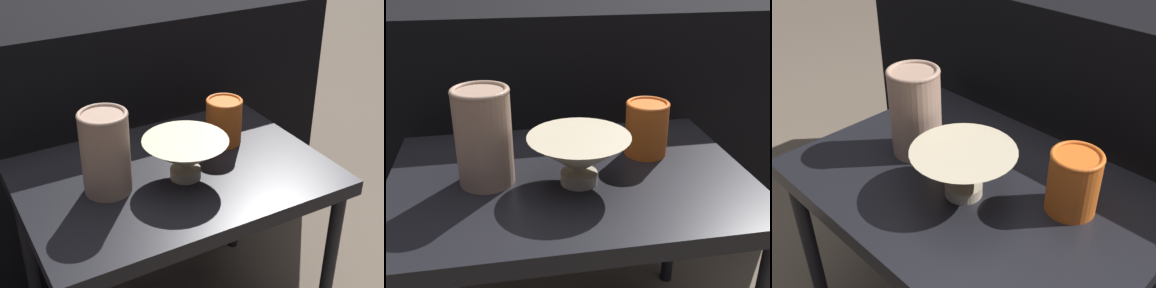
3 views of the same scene
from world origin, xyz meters
The scene contains 5 objects.
table centered at (0.00, 0.00, 0.49)m, with size 0.78×0.54×0.55m.
couch_backdrop centered at (0.00, 0.57, 0.42)m, with size 1.50×0.50×0.83m.
bowl centered at (0.01, -0.04, 0.61)m, with size 0.21×0.21×0.11m.
vase_textured_left centered at (-0.18, 0.00, 0.65)m, with size 0.12×0.12×0.20m.
vase_colorful_right centered at (0.19, 0.07, 0.61)m, with size 0.10×0.10×0.13m.
Camera 2 is at (-0.14, -0.85, 1.01)m, focal length 42.00 mm.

